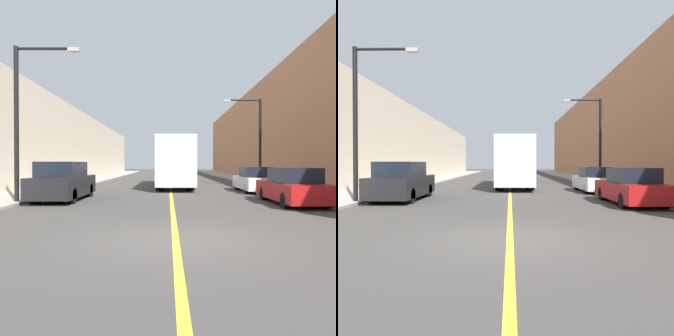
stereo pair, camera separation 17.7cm
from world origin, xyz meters
TOP-DOWN VIEW (x-y plane):
  - ground_plane at (0.00, 0.00)m, footprint 200.00×200.00m
  - sidewalk_left at (-8.16, 30.00)m, footprint 3.58×72.00m
  - sidewalk_right at (8.16, 30.00)m, footprint 3.58×72.00m
  - building_row_left at (-11.95, 30.00)m, footprint 4.00×72.00m
  - building_row_right at (11.95, 30.00)m, footprint 4.00×72.00m
  - road_center_line at (0.00, 30.00)m, footprint 0.16×72.00m
  - bus at (0.29, 16.88)m, footprint 2.49×10.41m
  - parked_suv_left at (-5.17, 8.14)m, footprint 1.94×4.96m
  - car_right_near at (5.20, 6.63)m, footprint 1.85×4.74m
  - car_right_mid at (5.19, 12.78)m, footprint 1.80×4.51m
  - street_lamp_left at (-6.38, 6.57)m, footprint 2.83×0.24m
  - street_lamp_right at (6.38, 16.83)m, footprint 2.83×0.24m

SIDE VIEW (x-z plane):
  - ground_plane at x=0.00m, z-range 0.00..0.00m
  - road_center_line at x=0.00m, z-range 0.00..0.01m
  - sidewalk_left at x=-8.16m, z-range 0.00..0.12m
  - sidewalk_right at x=8.16m, z-range 0.00..0.12m
  - car_right_mid at x=5.19m, z-range -0.08..1.46m
  - car_right_near at x=5.20m, z-range -0.08..1.48m
  - parked_suv_left at x=-5.17m, z-range -0.06..1.76m
  - bus at x=0.29m, z-range 0.12..3.61m
  - building_row_left at x=-11.95m, z-range 0.00..7.67m
  - street_lamp_right at x=6.38m, z-range 0.66..7.10m
  - street_lamp_left at x=-6.38m, z-range 0.67..7.30m
  - building_row_right at x=11.95m, z-range 0.00..10.85m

